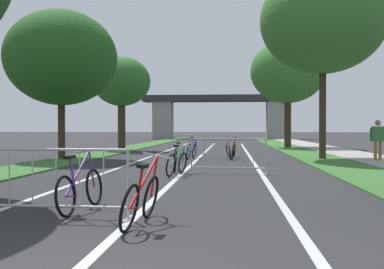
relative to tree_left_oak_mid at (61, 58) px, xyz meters
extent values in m
cube|color=#386B2D|center=(0.51, 10.00, -4.32)|extent=(2.05, 61.88, 0.05)
cube|color=#386B2D|center=(11.08, 10.00, -4.32)|extent=(2.05, 61.88, 0.05)
cube|color=#9E9B93|center=(13.27, 10.00, -4.31)|extent=(2.33, 61.88, 0.08)
cube|color=silver|center=(5.80, 2.59, -4.34)|extent=(0.14, 35.80, 0.01)
cube|color=silver|center=(8.14, 2.59, -4.34)|extent=(0.14, 35.80, 0.01)
cube|color=silver|center=(3.45, 2.59, -4.34)|extent=(0.14, 35.80, 0.01)
cube|color=#2D2D30|center=(5.80, 35.83, 0.63)|extent=(18.59, 2.86, 0.76)
cube|color=gray|center=(-1.11, 35.83, -2.05)|extent=(2.30, 2.40, 4.59)
cube|color=gray|center=(12.70, 35.83, -2.05)|extent=(2.30, 2.40, 4.59)
cylinder|color=#3D2D1E|center=(0.00, 0.00, -3.06)|extent=(0.30, 0.30, 2.57)
ellipsoid|color=#23561E|center=(0.00, 0.00, 0.01)|extent=(4.76, 4.76, 4.05)
cylinder|color=#3D2D1E|center=(0.74, 7.55, -2.92)|extent=(0.45, 0.45, 2.84)
ellipsoid|color=#2D6628|center=(0.74, 7.55, -0.21)|extent=(3.44, 3.44, 2.92)
cylinder|color=#3D2D1E|center=(11.12, 0.78, -2.38)|extent=(0.29, 0.29, 3.93)
ellipsoid|color=#38702D|center=(11.12, 0.78, 1.57)|extent=(5.30, 5.30, 4.51)
cylinder|color=#3D2D1E|center=(11.08, 12.03, -2.70)|extent=(0.46, 0.46, 3.30)
ellipsoid|color=#38702D|center=(11.08, 12.03, 0.84)|extent=(5.05, 5.05, 4.29)
cylinder|color=#ADADB2|center=(5.73, -12.06, -3.82)|extent=(0.04, 0.04, 1.05)
cube|color=#ADADB2|center=(5.73, -12.06, -4.33)|extent=(0.07, 0.44, 0.03)
cylinder|color=#ADADB2|center=(4.63, -12.04, -3.32)|extent=(2.20, 0.07, 0.04)
cylinder|color=#ADADB2|center=(4.63, -12.04, -4.17)|extent=(2.20, 0.07, 0.04)
cylinder|color=#ADADB2|center=(3.90, -12.03, -3.73)|extent=(0.02, 0.02, 0.87)
cylinder|color=#ADADB2|center=(4.27, -12.04, -3.73)|extent=(0.02, 0.02, 0.87)
cylinder|color=#ADADB2|center=(4.63, -12.04, -3.73)|extent=(0.02, 0.02, 0.87)
cylinder|color=#ADADB2|center=(5.00, -12.05, -3.73)|extent=(0.02, 0.02, 0.87)
cylinder|color=#ADADB2|center=(5.36, -12.05, -3.73)|extent=(0.02, 0.02, 0.87)
cylinder|color=#ADADB2|center=(6.07, -5.29, -3.82)|extent=(0.04, 0.04, 1.05)
cube|color=#ADADB2|center=(6.07, -5.29, -4.33)|extent=(0.08, 0.44, 0.03)
cylinder|color=#ADADB2|center=(8.26, -5.37, -3.82)|extent=(0.04, 0.04, 1.05)
cube|color=#ADADB2|center=(8.26, -5.37, -4.33)|extent=(0.08, 0.44, 0.03)
cylinder|color=#ADADB2|center=(7.17, -5.33, -3.32)|extent=(2.20, 0.12, 0.04)
cylinder|color=#ADADB2|center=(7.17, -5.33, -4.17)|extent=(2.20, 0.12, 0.04)
cylinder|color=#ADADB2|center=(6.43, -5.30, -3.73)|extent=(0.02, 0.02, 0.87)
cylinder|color=#ADADB2|center=(6.80, -5.32, -3.73)|extent=(0.02, 0.02, 0.87)
cylinder|color=#ADADB2|center=(7.17, -5.33, -3.73)|extent=(0.02, 0.02, 0.87)
cylinder|color=#ADADB2|center=(7.53, -5.35, -3.73)|extent=(0.02, 0.02, 0.87)
cylinder|color=#ADADB2|center=(7.90, -5.36, -3.73)|extent=(0.02, 0.02, 0.87)
cylinder|color=#ADADB2|center=(4.96, 1.42, -3.82)|extent=(0.04, 0.04, 1.05)
cube|color=#ADADB2|center=(4.96, 1.42, -4.33)|extent=(0.08, 0.44, 0.03)
cylinder|color=#ADADB2|center=(7.16, 1.33, -3.82)|extent=(0.04, 0.04, 1.05)
cube|color=#ADADB2|center=(7.16, 1.33, -4.33)|extent=(0.08, 0.44, 0.03)
cylinder|color=#ADADB2|center=(6.06, 1.38, -3.32)|extent=(2.20, 0.13, 0.04)
cylinder|color=#ADADB2|center=(6.06, 1.38, -4.17)|extent=(2.20, 0.13, 0.04)
cylinder|color=#ADADB2|center=(5.33, 1.41, -3.73)|extent=(0.02, 0.02, 0.87)
cylinder|color=#ADADB2|center=(5.70, 1.39, -3.73)|extent=(0.02, 0.02, 0.87)
cylinder|color=#ADADB2|center=(6.06, 1.38, -3.73)|extent=(0.02, 0.02, 0.87)
cylinder|color=#ADADB2|center=(6.43, 1.36, -3.73)|extent=(0.02, 0.02, 0.87)
cylinder|color=#ADADB2|center=(6.79, 1.35, -3.73)|extent=(0.02, 0.02, 0.87)
torus|color=black|center=(5.45, 0.46, -4.01)|extent=(0.25, 0.68, 0.66)
torus|color=black|center=(5.60, 1.51, -4.01)|extent=(0.25, 0.68, 0.66)
cylinder|color=#1E389E|center=(5.57, 0.95, -3.74)|extent=(0.28, 1.02, 0.59)
cylinder|color=#1E389E|center=(5.54, 0.75, -3.74)|extent=(0.15, 0.14, 0.66)
cylinder|color=#1E389E|center=(5.47, 0.62, -4.04)|extent=(0.07, 0.34, 0.08)
cylinder|color=#1E389E|center=(5.64, 1.48, -3.74)|extent=(0.13, 0.11, 0.56)
cube|color=black|center=(5.59, 0.70, -3.41)|extent=(0.14, 0.25, 0.07)
cylinder|color=#99999E|center=(5.69, 1.44, -3.46)|extent=(0.54, 0.11, 0.12)
torus|color=black|center=(5.95, -12.90, -4.02)|extent=(0.23, 0.66, 0.64)
torus|color=black|center=(6.05, -11.94, -4.02)|extent=(0.23, 0.66, 0.64)
cylinder|color=red|center=(6.06, -12.45, -3.71)|extent=(0.26, 0.92, 0.65)
cylinder|color=red|center=(6.02, -12.63, -3.78)|extent=(0.15, 0.13, 0.58)
cylinder|color=red|center=(5.96, -12.75, -4.05)|extent=(0.05, 0.31, 0.08)
cylinder|color=red|center=(6.11, -11.98, -3.71)|extent=(0.16, 0.11, 0.62)
cube|color=black|center=(6.07, -12.67, -3.49)|extent=(0.13, 0.25, 0.07)
cylinder|color=#99999E|center=(6.16, -12.01, -3.41)|extent=(0.45, 0.08, 0.11)
torus|color=black|center=(7.41, 2.37, -4.02)|extent=(0.15, 0.65, 0.65)
torus|color=black|center=(7.34, 1.28, -4.02)|extent=(0.15, 0.65, 0.65)
cylinder|color=orange|center=(7.40, 1.85, -3.73)|extent=(0.06, 1.07, 0.62)
cylinder|color=orange|center=(7.42, 2.06, -3.75)|extent=(0.11, 0.12, 0.65)
cylinder|color=orange|center=(7.40, 2.20, -4.05)|extent=(0.06, 0.35, 0.08)
cylinder|color=orange|center=(7.37, 1.30, -3.73)|extent=(0.10, 0.09, 0.59)
cube|color=black|center=(7.45, 2.09, -3.43)|extent=(0.12, 0.25, 0.06)
cylinder|color=#99999E|center=(7.39, 1.33, -3.44)|extent=(0.44, 0.06, 0.07)
torus|color=black|center=(5.59, -6.34, -4.03)|extent=(0.28, 0.65, 0.64)
torus|color=black|center=(5.81, -5.42, -4.03)|extent=(0.28, 0.65, 0.64)
cylinder|color=#1E7238|center=(5.73, -5.91, -3.77)|extent=(0.33, 0.89, 0.54)
cylinder|color=#1E7238|center=(5.69, -6.09, -3.78)|extent=(0.11, 0.13, 0.59)
cylinder|color=#1E7238|center=(5.62, -6.19, -4.05)|extent=(0.09, 0.31, 0.08)
cylinder|color=#1E7238|center=(5.84, -5.45, -3.77)|extent=(0.10, 0.11, 0.51)
cube|color=black|center=(5.72, -6.13, -3.49)|extent=(0.16, 0.26, 0.06)
cylinder|color=#99999E|center=(5.87, -5.48, -3.52)|extent=(0.51, 0.15, 0.10)
torus|color=black|center=(5.48, -4.25, -4.02)|extent=(0.19, 0.66, 0.65)
torus|color=black|center=(5.59, -5.28, -4.02)|extent=(0.19, 0.66, 0.65)
cylinder|color=gold|center=(5.56, -4.74, -3.76)|extent=(0.21, 0.99, 0.55)
cylinder|color=gold|center=(5.54, -4.54, -3.77)|extent=(0.11, 0.13, 0.61)
cylinder|color=gold|center=(5.50, -4.42, -4.04)|extent=(0.06, 0.34, 0.08)
cylinder|color=gold|center=(5.62, -5.25, -3.76)|extent=(0.10, 0.10, 0.52)
cube|color=black|center=(5.57, -4.50, -3.47)|extent=(0.13, 0.25, 0.06)
cylinder|color=#99999E|center=(5.65, -5.22, -3.50)|extent=(0.44, 0.08, 0.08)
torus|color=black|center=(4.76, -11.99, -4.02)|extent=(0.18, 0.65, 0.64)
torus|color=black|center=(4.86, -10.92, -4.02)|extent=(0.18, 0.65, 0.64)
cylinder|color=#662884|center=(4.77, -11.48, -3.71)|extent=(0.07, 1.05, 0.67)
cylinder|color=#662884|center=(4.76, -11.68, -3.76)|extent=(0.13, 0.12, 0.63)
cylinder|color=#662884|center=(4.78, -11.82, -4.05)|extent=(0.07, 0.35, 0.08)
cylinder|color=#662884|center=(4.83, -10.94, -3.71)|extent=(0.12, 0.09, 0.64)
cube|color=black|center=(4.72, -11.72, -3.45)|extent=(0.13, 0.25, 0.06)
cylinder|color=#99999E|center=(4.79, -10.96, -3.39)|extent=(0.52, 0.08, 0.08)
torus|color=black|center=(7.09, 1.37, -4.03)|extent=(0.21, 0.64, 0.63)
torus|color=black|center=(7.19, 0.33, -4.03)|extent=(0.21, 0.64, 0.63)
cylinder|color=#B7B7BC|center=(7.09, 0.87, -3.75)|extent=(0.06, 1.01, 0.59)
cylinder|color=#B7B7BC|center=(7.07, 1.07, -3.77)|extent=(0.15, 0.11, 0.63)
cylinder|color=#B7B7BC|center=(7.11, 1.20, -4.06)|extent=(0.07, 0.34, 0.07)
cylinder|color=#B7B7BC|center=(7.15, 0.35, -3.75)|extent=(0.13, 0.08, 0.57)
cube|color=black|center=(7.02, 1.10, -3.46)|extent=(0.13, 0.25, 0.06)
cylinder|color=#99999E|center=(7.10, 0.37, -3.47)|extent=(0.54, 0.08, 0.11)
torus|color=black|center=(4.62, 2.47, -4.02)|extent=(0.23, 0.66, 0.65)
torus|color=black|center=(4.73, 1.49, -4.02)|extent=(0.23, 0.66, 0.65)
cylinder|color=silver|center=(4.73, 2.01, -3.70)|extent=(0.26, 0.95, 0.67)
cylinder|color=silver|center=(4.69, 2.19, -3.81)|extent=(0.14, 0.13, 0.53)
cylinder|color=silver|center=(4.64, 2.31, -4.04)|extent=(0.05, 0.32, 0.08)
cylinder|color=silver|center=(4.78, 1.52, -3.70)|extent=(0.16, 0.11, 0.64)
cube|color=black|center=(4.74, 2.23, -3.55)|extent=(0.13, 0.25, 0.07)
cylinder|color=#99999E|center=(4.84, 1.55, -3.39)|extent=(0.49, 0.08, 0.12)
cylinder|color=olive|center=(12.98, -0.24, -3.93)|extent=(0.12, 0.12, 0.83)
cylinder|color=olive|center=(13.16, -0.26, -3.93)|extent=(0.12, 0.12, 0.83)
cube|color=#33723F|center=(13.07, -0.25, -3.22)|extent=(0.48, 0.32, 0.59)
cylinder|color=#33723F|center=(12.81, -0.22, -3.25)|extent=(0.10, 0.10, 0.53)
sphere|color=#936B4C|center=(13.07, -0.25, -2.78)|extent=(0.23, 0.23, 0.23)
camera|label=1|loc=(7.24, -18.46, -3.00)|focal=41.55mm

